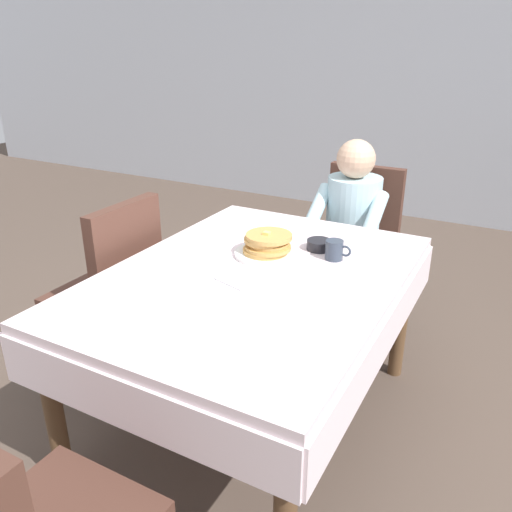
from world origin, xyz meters
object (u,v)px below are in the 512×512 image
Objects in this scene: diner_person at (350,221)px; spoon_near_edge at (228,284)px; chair_diner at (357,235)px; plate_breakfast at (267,254)px; bowl_butter at (319,245)px; dining_table_main at (254,293)px; fork_left_of_plate at (227,248)px; cup_coffee at (335,250)px; knife_right_of_plate at (305,265)px; breakfast_stack at (267,243)px; chair_left_side at (114,281)px.

diner_person is 7.47× the size of spoon_near_edge.
diner_person is at bearing 100.86° from spoon_near_edge.
chair_diner reaches higher than plate_breakfast.
diner_person is 4.00× the size of plate_breakfast.
diner_person is at bearing 90.00° from chair_diner.
spoon_near_edge is at bearing -108.84° from bowl_butter.
dining_table_main is 0.30m from fork_left_of_plate.
cup_coffee is at bearing 19.96° from plate_breakfast.
cup_coffee is (0.27, 0.10, 0.03)m from plate_breakfast.
knife_right_of_plate and spoon_near_edge have the same top height.
bowl_butter reaches higher than knife_right_of_plate.
fork_left_of_plate is (-0.19, -0.02, -0.05)m from breakfast_stack.
diner_person is 6.22× the size of fork_left_of_plate.
plate_breakfast is (-0.11, -0.98, 0.22)m from chair_diner.
knife_right_of_plate is (0.08, -0.84, 0.07)m from diner_person.
knife_right_of_plate is at bearing -95.76° from fork_left_of_plate.
dining_table_main is 0.78m from chair_left_side.
diner_person is 0.66m from bowl_butter.
bowl_butter reaches higher than fork_left_of_plate.
cup_coffee is 0.75× the size of spoon_near_edge.
chair_left_side reaches higher than plate_breakfast.
dining_table_main is 13.85× the size of bowl_butter.
breakfast_stack reaches higher than plate_breakfast.
diner_person reaches higher than breakfast_stack.
bowl_butter is (0.07, -0.65, 0.09)m from diner_person.
dining_table_main is 1.64× the size of chair_diner.
chair_left_side is 0.78m from spoon_near_edge.
bowl_butter is at bearing 94.93° from chair_diner.
dining_table_main is 0.25m from knife_right_of_plate.
breakfast_stack is 0.20m from fork_left_of_plate.
chair_diner is 1.33m from spoon_near_edge.
bowl_butter is at bearing 96.10° from diner_person.
knife_right_of_plate is (0.92, 0.17, 0.21)m from chair_left_side.
breakfast_stack is (-0.04, 0.19, 0.15)m from dining_table_main.
chair_left_side is 0.61m from fork_left_of_plate.
chair_diner is 8.45× the size of bowl_butter.
fork_left_of_plate is 0.90× the size of knife_right_of_plate.
fork_left_of_plate is at bearing 83.79° from knife_right_of_plate.
spoon_near_edge is at bearing -100.64° from chair_left_side.
cup_coffee is at bearing -81.32° from fork_left_of_plate.
diner_person reaches higher than chair_diner.
fork_left_of_plate is (-0.19, -0.02, -0.01)m from plate_breakfast.
breakfast_stack is 1.40× the size of spoon_near_edge.
chair_diner is at bearing 84.00° from breakfast_stack.
spoon_near_edge is at bearing -104.60° from dining_table_main.
bowl_butter reaches higher than spoon_near_edge.
spoon_near_edge is at bearing -89.30° from plate_breakfast.
diner_person reaches higher than knife_right_of_plate.
chair_left_side is 8.23× the size of cup_coffee.
plate_breakfast is 1.34× the size of breakfast_stack.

